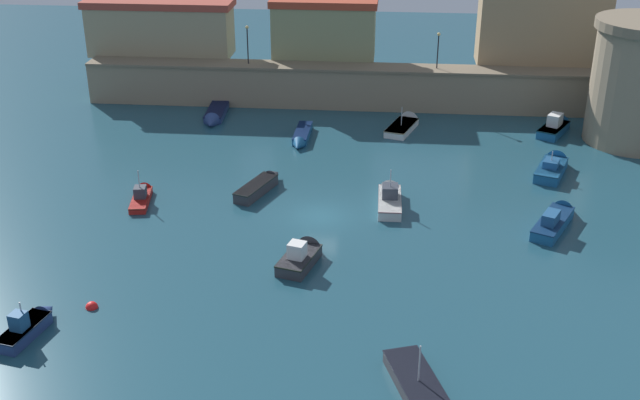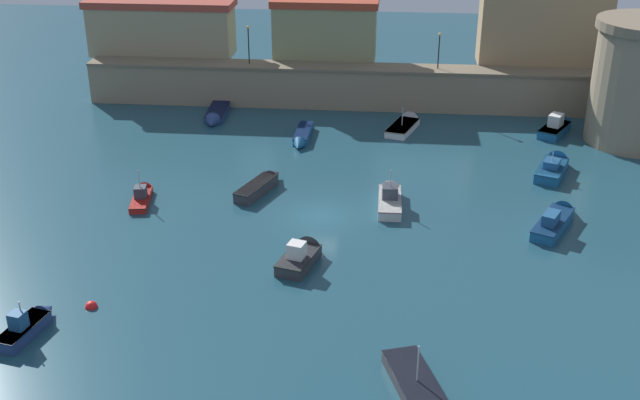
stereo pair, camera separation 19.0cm
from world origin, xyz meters
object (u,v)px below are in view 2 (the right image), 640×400
at_px(quay_lamp_0, 248,39).
at_px(moored_boat_5, 390,196).
at_px(moored_boat_2, 302,137).
at_px(moored_boat_6, 554,166).
at_px(moored_boat_3, 143,194).
at_px(moored_boat_4, 302,254).
at_px(moored_boat_8, 29,324).
at_px(moored_boat_1, 261,185).
at_px(moored_boat_9, 557,126).
at_px(moored_boat_11, 216,114).
at_px(mooring_buoy_0, 91,307).
at_px(moored_boat_7, 406,124).
at_px(quay_lamp_1, 439,45).
at_px(moored_boat_0, 556,219).

height_order(quay_lamp_0, moored_boat_5, quay_lamp_0).
height_order(moored_boat_2, moored_boat_6, moored_boat_6).
distance_m(quay_lamp_0, moored_boat_3, 24.48).
relative_size(moored_boat_4, moored_boat_8, 1.09).
xyz_separation_m(moored_boat_1, moored_boat_3, (-8.66, -2.37, -0.10)).
height_order(moored_boat_8, moored_boat_9, moored_boat_8).
xyz_separation_m(quay_lamp_0, moored_boat_8, (-5.17, -40.95, -6.12)).
xyz_separation_m(moored_boat_4, moored_boat_11, (-11.50, 26.91, -0.15)).
xyz_separation_m(moored_boat_4, moored_boat_8, (-14.13, -9.31, -0.02)).
bearing_deg(mooring_buoy_0, quay_lamp_0, 85.99).
height_order(moored_boat_4, moored_boat_8, moored_boat_8).
relative_size(moored_boat_1, moored_boat_6, 0.95).
distance_m(moored_boat_1, moored_boat_7, 18.88).
bearing_deg(moored_boat_8, moored_boat_4, -44.79).
bearing_deg(moored_boat_6, moored_boat_5, 138.74).
relative_size(quay_lamp_1, moored_boat_5, 0.57).
distance_m(moored_boat_1, moored_boat_9, 29.29).
bearing_deg(moored_boat_7, moored_boat_3, 149.60).
distance_m(quay_lamp_1, moored_boat_9, 13.58).
bearing_deg(moored_boat_8, moored_boat_0, -50.93).
bearing_deg(moored_boat_9, moored_boat_2, 128.99).
relative_size(moored_boat_2, moored_boat_7, 0.99).
relative_size(moored_boat_4, mooring_buoy_0, 6.87).
xyz_separation_m(quay_lamp_0, moored_boat_11, (-2.53, -4.73, -6.25)).
distance_m(quay_lamp_1, moored_boat_11, 22.46).
xyz_separation_m(moored_boat_5, moored_boat_9, (15.05, 16.61, 0.07)).
bearing_deg(moored_boat_8, moored_boat_1, -14.01).
distance_m(moored_boat_7, moored_boat_8, 40.95).
xyz_separation_m(quay_lamp_0, quay_lamp_1, (18.57, 0.00, -0.16)).
distance_m(moored_boat_2, moored_boat_4, 21.76).
xyz_separation_m(moored_boat_1, moored_boat_7, (11.16, 15.22, -0.10)).
xyz_separation_m(quay_lamp_0, mooring_buoy_0, (-2.68, -38.21, -6.61)).
bearing_deg(moored_boat_1, moored_boat_6, -55.02).
distance_m(moored_boat_4, moored_boat_11, 29.26).
distance_m(quay_lamp_1, mooring_buoy_0, 44.19).
height_order(moored_boat_3, moored_boat_11, moored_boat_3).
xyz_separation_m(moored_boat_4, moored_boat_5, (5.45, 9.45, -0.01)).
height_order(quay_lamp_0, moored_boat_7, quay_lamp_0).
bearing_deg(moored_boat_6, moored_boat_2, 96.91).
relative_size(moored_boat_0, mooring_buoy_0, 9.16).
distance_m(moored_boat_2, moored_boat_8, 33.01).
xyz_separation_m(quay_lamp_0, moored_boat_2, (6.39, -10.02, -6.25)).
xyz_separation_m(moored_boat_2, moored_boat_5, (8.02, -12.16, 0.13)).
relative_size(quay_lamp_0, moored_boat_3, 0.72).
distance_m(moored_boat_1, moored_boat_6, 23.79).
relative_size(moored_boat_4, moored_boat_7, 0.80).
bearing_deg(moored_boat_11, moored_boat_8, -6.66).
distance_m(moored_boat_8, moored_boat_11, 36.32).
relative_size(quay_lamp_1, moored_boat_9, 0.62).
bearing_deg(moored_boat_5, moored_boat_1, 81.81).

